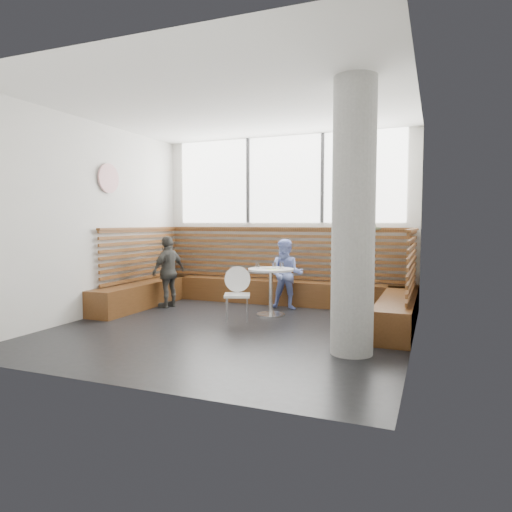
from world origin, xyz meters
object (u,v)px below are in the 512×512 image
at_px(child_left, 169,272).
at_px(cafe_chair, 239,290).
at_px(cafe_table, 271,282).
at_px(child_back, 286,274).
at_px(adult_man, 360,268).
at_px(concrete_column, 353,218).

bearing_deg(child_left, cafe_chair, 81.38).
distance_m(cafe_table, child_back, 0.61).
xyz_separation_m(cafe_chair, child_back, (0.39, 1.21, 0.13)).
relative_size(cafe_chair, adult_man, 0.51).
bearing_deg(child_left, concrete_column, 76.04).
relative_size(child_back, child_left, 0.96).
height_order(concrete_column, adult_man, concrete_column).
height_order(cafe_table, child_back, child_back).
xyz_separation_m(cafe_table, cafe_chair, (-0.32, -0.61, -0.06)).
xyz_separation_m(adult_man, child_back, (-1.36, 0.45, -0.21)).
distance_m(cafe_chair, adult_man, 1.94).
distance_m(cafe_table, child_left, 2.00).
height_order(adult_man, child_left, adult_man).
bearing_deg(adult_man, cafe_chair, 104.10).
bearing_deg(concrete_column, cafe_table, 133.23).
bearing_deg(child_left, adult_man, 104.13).
distance_m(cafe_table, adult_man, 1.47).
bearing_deg(child_left, cafe_table, 101.27).
relative_size(adult_man, child_back, 1.33).
height_order(concrete_column, cafe_table, concrete_column).
bearing_deg(cafe_chair, child_back, 50.34).
bearing_deg(cafe_table, child_back, 82.70).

